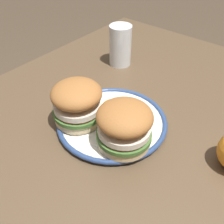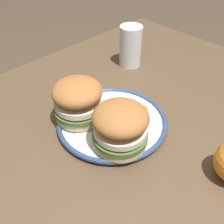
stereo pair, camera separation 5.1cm
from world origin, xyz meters
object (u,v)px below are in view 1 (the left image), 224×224
dining_table (126,154)px  dinner_plate (112,122)px  drinking_glass (120,48)px  sandwich_half_right (77,102)px  sandwich_half_left (124,125)px

dining_table → dinner_plate: size_ratio=4.21×
dinner_plate → drinking_glass: (-0.25, -0.17, 0.05)m
sandwich_half_right → drinking_glass: (-0.30, -0.11, -0.01)m
drinking_glass → dinner_plate: bearing=34.3°
sandwich_half_right → drinking_glass: drinking_glass is taller
dining_table → sandwich_half_right: size_ratio=8.47×
dinner_plate → sandwich_half_left: sandwich_half_left is taller
dinner_plate → sandwich_half_left: (0.04, 0.07, 0.06)m
dining_table → sandwich_half_right: 0.22m
drinking_glass → dining_table: bearing=41.8°
sandwich_half_left → sandwich_half_right: 0.13m
dinner_plate → sandwich_half_left: bearing=58.0°
sandwich_half_right → sandwich_half_left: bearing=92.7°
drinking_glass → sandwich_half_right: bearing=19.6°
dinner_plate → sandwich_half_right: sandwich_half_right is taller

